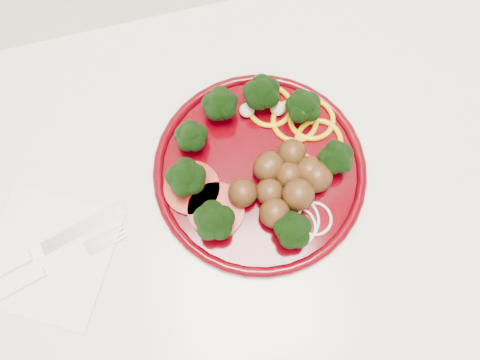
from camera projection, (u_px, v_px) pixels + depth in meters
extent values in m
cube|color=silver|center=(307.00, 230.00, 1.08)|extent=(2.40, 0.60, 0.87)
cube|color=silver|center=(351.00, 165.00, 0.65)|extent=(2.40, 0.60, 0.03)
cylinder|color=#3F0006|center=(260.00, 171.00, 0.63)|extent=(0.28, 0.28, 0.01)
torus|color=#3F0006|center=(260.00, 169.00, 0.62)|extent=(0.29, 0.29, 0.01)
sphere|color=#4C2C13|center=(243.00, 192.00, 0.59)|extent=(0.04, 0.04, 0.04)
sphere|color=#4C2C13|center=(309.00, 171.00, 0.60)|extent=(0.04, 0.04, 0.04)
sphere|color=#4C2C13|center=(275.00, 213.00, 0.59)|extent=(0.04, 0.04, 0.04)
sphere|color=#4C2C13|center=(298.00, 196.00, 0.59)|extent=(0.04, 0.04, 0.04)
sphere|color=#4C2C13|center=(292.00, 154.00, 0.61)|extent=(0.04, 0.04, 0.04)
sphere|color=#4C2C13|center=(267.00, 167.00, 0.60)|extent=(0.04, 0.04, 0.04)
sphere|color=#4C2C13|center=(289.00, 174.00, 0.60)|extent=(0.04, 0.04, 0.04)
sphere|color=#4C2C13|center=(270.00, 192.00, 0.59)|extent=(0.04, 0.04, 0.04)
sphere|color=#4C2C13|center=(316.00, 177.00, 0.60)|extent=(0.04, 0.04, 0.04)
sphere|color=#4C2C13|center=(270.00, 165.00, 0.60)|extent=(0.04, 0.04, 0.04)
torus|color=#D99D08|center=(295.00, 121.00, 0.64)|extent=(0.07, 0.07, 0.01)
torus|color=#D99D08|center=(319.00, 141.00, 0.63)|extent=(0.07, 0.07, 0.01)
torus|color=#D99D08|center=(270.00, 106.00, 0.65)|extent=(0.07, 0.07, 0.01)
torus|color=#D99D08|center=(312.00, 119.00, 0.64)|extent=(0.07, 0.07, 0.01)
cylinder|color=#720A07|center=(192.00, 188.00, 0.61)|extent=(0.07, 0.07, 0.01)
cylinder|color=#720A07|center=(216.00, 210.00, 0.60)|extent=(0.07, 0.07, 0.01)
torus|color=beige|center=(296.00, 226.00, 0.60)|extent=(0.05, 0.05, 0.00)
torus|color=beige|center=(315.00, 219.00, 0.60)|extent=(0.05, 0.05, 0.00)
torus|color=beige|center=(296.00, 219.00, 0.60)|extent=(0.06, 0.06, 0.00)
ellipsoid|color=#C6B793|center=(247.00, 111.00, 0.64)|extent=(0.02, 0.02, 0.01)
ellipsoid|color=#C6B793|center=(199.00, 135.00, 0.63)|extent=(0.02, 0.02, 0.01)
ellipsoid|color=#C6B793|center=(278.00, 109.00, 0.64)|extent=(0.02, 0.02, 0.01)
cube|color=white|center=(49.00, 256.00, 0.60)|extent=(0.21, 0.21, 0.00)
cube|color=silver|center=(83.00, 228.00, 0.61)|extent=(0.11, 0.05, 0.00)
cube|color=white|center=(0.00, 271.00, 0.59)|extent=(0.08, 0.04, 0.01)
cube|color=white|center=(15.00, 287.00, 0.58)|extent=(0.08, 0.03, 0.01)
cube|color=silver|center=(96.00, 245.00, 0.60)|extent=(0.03, 0.03, 0.00)
cube|color=silver|center=(116.00, 241.00, 0.60)|extent=(0.03, 0.01, 0.00)
cube|color=silver|center=(114.00, 237.00, 0.60)|extent=(0.03, 0.01, 0.00)
cube|color=silver|center=(112.00, 233.00, 0.60)|extent=(0.03, 0.01, 0.00)
cube|color=silver|center=(110.00, 229.00, 0.61)|extent=(0.03, 0.01, 0.00)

